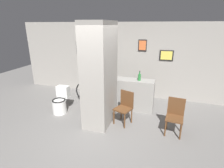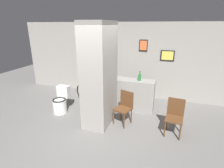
# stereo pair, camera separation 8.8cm
# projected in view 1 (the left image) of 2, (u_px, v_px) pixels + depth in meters

# --- Properties ---
(ground_plane) EXTENTS (14.00, 14.00, 0.00)m
(ground_plane) POSITION_uv_depth(u_px,v_px,m) (96.00, 132.00, 4.30)
(ground_plane) COLOR slate
(wall_back) EXTENTS (8.00, 0.09, 2.60)m
(wall_back) POSITION_uv_depth(u_px,v_px,m) (122.00, 60.00, 6.26)
(wall_back) COLOR gray
(wall_back) RESTS_ON ground_plane
(pillar_center) EXTENTS (0.65, 1.12, 2.60)m
(pillar_center) POSITION_uv_depth(u_px,v_px,m) (100.00, 75.00, 4.41)
(pillar_center) COLOR gray
(pillar_center) RESTS_ON ground_plane
(counter_shelf) EXTENTS (1.39, 0.44, 0.95)m
(counter_shelf) POSITION_uv_depth(u_px,v_px,m) (131.00, 94.00, 5.38)
(counter_shelf) COLOR gray
(counter_shelf) RESTS_ON ground_plane
(toilet) EXTENTS (0.41, 0.57, 0.76)m
(toilet) POSITION_uv_depth(u_px,v_px,m) (60.00, 102.00, 5.20)
(toilet) COLOR white
(toilet) RESTS_ON ground_plane
(chair_near_pillar) EXTENTS (0.50, 0.50, 0.87)m
(chair_near_pillar) POSITION_uv_depth(u_px,v_px,m) (125.00, 106.00, 4.59)
(chair_near_pillar) COLOR brown
(chair_near_pillar) RESTS_ON ground_plane
(chair_by_doorway) EXTENTS (0.43, 0.43, 0.87)m
(chair_by_doorway) POSITION_uv_depth(u_px,v_px,m) (175.00, 115.00, 4.14)
(chair_by_doorway) COLOR brown
(chair_by_doorway) RESTS_ON ground_plane
(bicycle) EXTENTS (1.72, 0.42, 0.76)m
(bicycle) POSITION_uv_depth(u_px,v_px,m) (99.00, 93.00, 5.77)
(bicycle) COLOR black
(bicycle) RESTS_ON ground_plane
(bottle_tall) EXTENTS (0.09, 0.09, 0.30)m
(bottle_tall) POSITION_uv_depth(u_px,v_px,m) (139.00, 77.00, 5.10)
(bottle_tall) COLOR #267233
(bottle_tall) RESTS_ON counter_shelf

